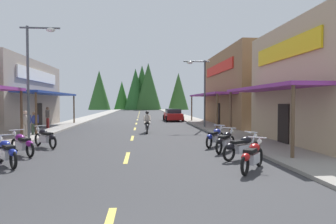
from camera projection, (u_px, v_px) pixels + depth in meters
The scene contains 20 objects.
ground at pixel (137, 120), 36.11m from camera, with size 10.75×96.77×0.10m, color #38383A.
sidewalk_left at pixel (83, 120), 35.53m from camera, with size 2.41×96.77×0.12m, color #9E9991.
sidewalk_right at pixel (190, 119), 36.68m from camera, with size 2.41×96.77×0.12m, color gray.
centerline_dashes at pixel (138, 117), 42.12m from camera, with size 0.16×74.51×0.01m.
storefront_right_far at pixel (263, 89), 28.05m from camera, with size 10.57×13.00×6.84m.
streetlamp_left at pixel (34, 67), 16.46m from camera, with size 2.19×0.30×6.45m.
streetlamp_right at pixel (200, 83), 24.27m from camera, with size 2.19×0.30×5.64m.
motorcycle_parked_right_0 at pixel (252, 156), 9.33m from camera, with size 1.39×1.75×1.04m.
motorcycle_parked_right_1 at pixel (242, 147), 11.24m from camera, with size 1.89×1.18×1.04m.
motorcycle_parked_right_2 at pixel (225, 141), 12.93m from camera, with size 1.37×1.77×1.04m.
motorcycle_parked_right_3 at pixel (215, 137), 14.46m from camera, with size 1.37×1.77×1.04m.
motorcycle_parked_left_1 at pixel (7, 152), 10.06m from camera, with size 1.40×1.74×1.04m.
motorcycle_parked_left_2 at pixel (22, 144), 12.05m from camera, with size 1.55×1.61×1.04m.
motorcycle_parked_left_3 at pixel (45, 137), 14.21m from camera, with size 1.55×1.61×1.04m.
rider_cruising_lead at pixel (147, 124), 20.94m from camera, with size 0.60×2.14×1.57m.
pedestrian_by_shop at pixel (48, 116), 23.44m from camera, with size 0.44×0.44×1.81m.
pedestrian_browsing at pixel (34, 122), 18.92m from camera, with size 0.46×0.43×1.58m.
pedestrian_waiting at pixel (25, 122), 17.61m from camera, with size 0.41×0.50×1.69m.
parked_car_curbside at pixel (173, 115), 34.18m from camera, with size 2.13×4.34×1.40m.
treeline_backdrop at pixel (139, 89), 85.29m from camera, with size 28.83×10.73×13.35m.
Camera 1 is at (0.61, -2.86, 2.20)m, focal length 31.42 mm.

